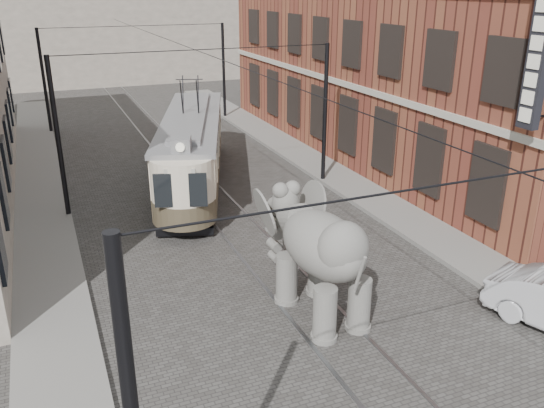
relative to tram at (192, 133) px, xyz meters
name	(u,v)px	position (x,y,z in m)	size (l,w,h in m)	color
ground	(265,257)	(0.18, -7.90, -2.31)	(120.00, 120.00, 0.00)	#454240
tram_rails	(265,257)	(0.18, -7.90, -2.30)	(1.54, 80.00, 0.02)	slate
sidewalk_right	(419,227)	(6.18, -7.90, -2.23)	(2.00, 60.00, 0.15)	slate
sidewalk_left	(51,295)	(-6.32, -7.90, -2.23)	(2.00, 60.00, 0.15)	slate
brick_building	(404,33)	(11.18, 1.10, 3.69)	(8.00, 26.00, 12.00)	brown
catenary	(210,132)	(-0.02, -2.90, 0.69)	(11.00, 30.20, 6.00)	black
tram	(192,133)	(0.00, 0.00, 0.00)	(2.40, 11.64, 4.62)	beige
elephant	(322,261)	(0.30, -11.60, -0.73)	(2.85, 5.17, 3.16)	#65635E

